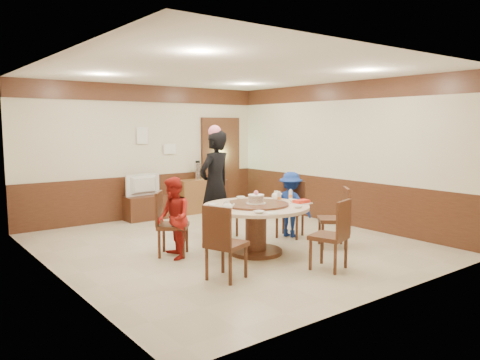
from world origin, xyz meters
TOP-DOWN VIEW (x-y plane):
  - room at (0.01, 0.01)m, footprint 6.00×6.04m
  - banquet_table at (0.01, -0.67)m, footprint 1.62×1.62m
  - chair_0 at (1.19, -0.19)m, footprint 0.60×0.60m
  - chair_1 at (0.30, 0.62)m, footprint 0.49×0.50m
  - chair_2 at (-1.07, 0.02)m, footprint 0.62×0.62m
  - chair_3 at (-1.08, -1.38)m, footprint 0.57×0.56m
  - chair_4 at (0.30, -1.91)m, footprint 0.55×0.56m
  - chair_5 at (1.25, -1.14)m, footprint 0.62×0.62m
  - person_standing at (0.06, 0.50)m, footprint 0.77×0.60m
  - person_red at (-1.13, -0.15)m, footprint 0.60×0.69m
  - person_blue at (1.20, -0.19)m, footprint 0.66×0.84m
  - birthday_cake at (0.00, -0.69)m, footprint 0.30×0.30m
  - teapot_left at (-0.62, -0.80)m, footprint 0.17×0.15m
  - teapot_right at (0.62, -0.46)m, footprint 0.17×0.15m
  - bowl_0 at (-0.55, -0.33)m, footprint 0.15×0.15m
  - bowl_1 at (0.35, -1.23)m, footprint 0.13×0.13m
  - bowl_2 at (-0.37, -1.20)m, footprint 0.14×0.14m
  - bowl_3 at (0.68, -0.80)m, footprint 0.13×0.13m
  - bowl_4 at (-0.65, -0.55)m, footprint 0.14×0.14m
  - bowl_5 at (0.19, -0.05)m, footprint 0.14×0.14m
  - saucer_near at (-0.24, -1.32)m, footprint 0.18×0.18m
  - saucer_far at (0.46, -0.17)m, footprint 0.18×0.18m
  - shrimp_platter at (0.64, -1.01)m, footprint 0.30×0.20m
  - bottle_0 at (0.47, -0.69)m, footprint 0.06×0.06m
  - bottle_1 at (0.76, -0.65)m, footprint 0.06×0.06m
  - tv_stand at (-0.17, 2.75)m, footprint 0.85×0.45m
  - television at (-0.17, 2.75)m, footprint 0.79×0.18m
  - side_cabinet at (1.08, 2.78)m, footprint 0.80×0.40m
  - thermos at (1.15, 2.78)m, footprint 0.15×0.15m
  - notice_left at (-0.10, 2.96)m, footprint 0.25×0.00m
  - notice_right at (0.55, 2.96)m, footprint 0.30×0.00m

SIDE VIEW (x-z plane):
  - tv_stand at x=-0.17m, z-range 0.00..0.50m
  - chair_0 at x=1.19m, z-range -0.18..0.79m
  - chair_1 at x=0.30m, z-range -0.18..0.79m
  - chair_2 at x=-1.07m, z-range -0.18..0.79m
  - chair_3 at x=-1.08m, z-range -0.18..0.79m
  - chair_4 at x=0.30m, z-range -0.18..0.79m
  - chair_5 at x=1.25m, z-range -0.18..0.79m
  - side_cabinet at x=1.08m, z-range 0.00..0.75m
  - banquet_table at x=0.01m, z-range 0.14..0.92m
  - person_blue at x=1.20m, z-range 0.00..1.15m
  - person_red at x=-1.13m, z-range 0.00..1.21m
  - television at x=-0.17m, z-range 0.50..0.95m
  - saucer_near at x=-0.24m, z-range 0.75..0.76m
  - saucer_far at x=0.46m, z-range 0.75..0.76m
  - bowl_2 at x=-0.37m, z-range 0.75..0.79m
  - bowl_4 at x=-0.65m, z-range 0.75..0.79m
  - bowl_0 at x=-0.55m, z-range 0.75..0.79m
  - bowl_1 at x=0.35m, z-range 0.75..0.79m
  - bowl_3 at x=0.68m, z-range 0.75..0.79m
  - bowl_5 at x=0.19m, z-range 0.75..0.79m
  - shrimp_platter at x=0.64m, z-range 0.75..0.81m
  - teapot_left at x=-0.62m, z-range 0.75..0.87m
  - teapot_right at x=0.62m, z-range 0.75..0.87m
  - bottle_0 at x=0.47m, z-range 0.75..0.91m
  - bottle_1 at x=0.76m, z-range 0.75..0.91m
  - birthday_cake at x=0.00m, z-range 0.75..0.95m
  - person_standing at x=0.06m, z-range 0.00..1.87m
  - thermos at x=1.15m, z-range 0.75..1.13m
  - room at x=0.01m, z-range -0.34..2.50m
  - notice_right at x=0.55m, z-range 1.34..1.56m
  - notice_left at x=-0.10m, z-range 1.57..1.93m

